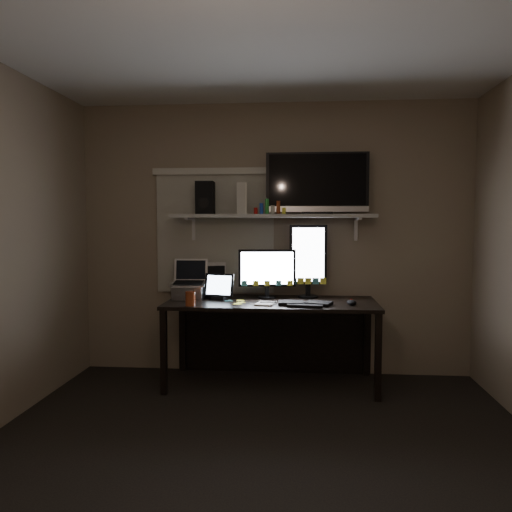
# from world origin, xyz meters

# --- Properties ---
(floor) EXTENTS (3.60, 3.60, 0.00)m
(floor) POSITION_xyz_m (0.00, 0.00, 0.00)
(floor) COLOR black
(floor) RESTS_ON ground
(ceiling) EXTENTS (3.60, 3.60, 0.00)m
(ceiling) POSITION_xyz_m (0.00, 0.00, 2.50)
(ceiling) COLOR silver
(ceiling) RESTS_ON back_wall
(back_wall) EXTENTS (3.60, 0.00, 3.60)m
(back_wall) POSITION_xyz_m (0.00, 1.80, 1.25)
(back_wall) COLOR #806D5C
(back_wall) RESTS_ON floor
(window_blinds) EXTENTS (1.10, 0.02, 1.10)m
(window_blinds) POSITION_xyz_m (-0.55, 1.79, 1.30)
(window_blinds) COLOR #B5B2A3
(window_blinds) RESTS_ON back_wall
(desk) EXTENTS (1.80, 0.75, 0.73)m
(desk) POSITION_xyz_m (0.00, 1.55, 0.55)
(desk) COLOR black
(desk) RESTS_ON floor
(wall_shelf) EXTENTS (1.80, 0.35, 0.03)m
(wall_shelf) POSITION_xyz_m (0.00, 1.62, 1.46)
(wall_shelf) COLOR #A8A8A4
(wall_shelf) RESTS_ON back_wall
(monitor_landscape) EXTENTS (0.51, 0.11, 0.45)m
(monitor_landscape) POSITION_xyz_m (-0.05, 1.58, 0.95)
(monitor_landscape) COLOR black
(monitor_landscape) RESTS_ON desk
(monitor_portrait) EXTENTS (0.34, 0.08, 0.67)m
(monitor_portrait) POSITION_xyz_m (0.32, 1.65, 1.06)
(monitor_portrait) COLOR black
(monitor_portrait) RESTS_ON desk
(keyboard) EXTENTS (0.46, 0.24, 0.03)m
(keyboard) POSITION_xyz_m (0.28, 1.26, 0.74)
(keyboard) COLOR black
(keyboard) RESTS_ON desk
(mouse) EXTENTS (0.10, 0.13, 0.04)m
(mouse) POSITION_xyz_m (0.67, 1.29, 0.75)
(mouse) COLOR black
(mouse) RESTS_ON desk
(notepad) EXTENTS (0.18, 0.23, 0.01)m
(notepad) POSITION_xyz_m (-0.04, 1.26, 0.74)
(notepad) COLOR silver
(notepad) RESTS_ON desk
(tablet) EXTENTS (0.28, 0.17, 0.23)m
(tablet) POSITION_xyz_m (-0.46, 1.45, 0.85)
(tablet) COLOR black
(tablet) RESTS_ON desk
(file_sorter) EXTENTS (0.26, 0.18, 0.30)m
(file_sorter) POSITION_xyz_m (-0.57, 1.69, 0.88)
(file_sorter) COLOR black
(file_sorter) RESTS_ON desk
(laptop) EXTENTS (0.31, 0.26, 0.34)m
(laptop) POSITION_xyz_m (-0.74, 1.49, 0.90)
(laptop) COLOR silver
(laptop) RESTS_ON desk
(cup) EXTENTS (0.10, 0.10, 0.12)m
(cup) POSITION_xyz_m (-0.64, 1.13, 0.79)
(cup) COLOR maroon
(cup) RESTS_ON desk
(sticky_notes) EXTENTS (0.32, 0.27, 0.00)m
(sticky_notes) POSITION_xyz_m (-0.30, 1.34, 0.73)
(sticky_notes) COLOR #FEFC45
(sticky_notes) RESTS_ON desk
(tv) EXTENTS (0.90, 0.17, 0.54)m
(tv) POSITION_xyz_m (0.39, 1.63, 1.75)
(tv) COLOR black
(tv) RESTS_ON wall_shelf
(game_console) EXTENTS (0.10, 0.24, 0.27)m
(game_console) POSITION_xyz_m (-0.27, 1.62, 1.62)
(game_console) COLOR #BCB9A9
(game_console) RESTS_ON wall_shelf
(speaker) EXTENTS (0.17, 0.20, 0.29)m
(speaker) POSITION_xyz_m (-0.61, 1.63, 1.63)
(speaker) COLOR black
(speaker) RESTS_ON wall_shelf
(bottles) EXTENTS (0.21, 0.11, 0.13)m
(bottles) POSITION_xyz_m (-0.02, 1.58, 1.55)
(bottles) COLOR #A50F0C
(bottles) RESTS_ON wall_shelf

